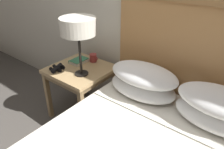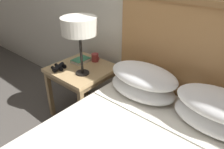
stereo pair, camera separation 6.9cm
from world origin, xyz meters
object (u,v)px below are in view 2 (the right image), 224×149
book_on_nightstand (81,60)px  nightstand (82,74)px  coffee_mug (95,57)px  table_lamp (79,27)px  binoculars_pair (59,67)px

book_on_nightstand → nightstand: bearing=-39.4°
book_on_nightstand → coffee_mug: (0.10, 0.11, 0.03)m
table_lamp → binoculars_pair: 0.51m
book_on_nightstand → coffee_mug: bearing=47.1°
coffee_mug → nightstand: bearing=-90.1°
table_lamp → book_on_nightstand: 0.52m
nightstand → coffee_mug: size_ratio=5.69×
book_on_nightstand → coffee_mug: coffee_mug is taller
table_lamp → book_on_nightstand: bearing=141.1°
table_lamp → binoculars_pair: (-0.25, -0.09, -0.44)m
book_on_nightstand → coffee_mug: 0.16m
table_lamp → coffee_mug: bearing=110.3°
binoculars_pair → coffee_mug: size_ratio=1.59×
nightstand → coffee_mug: bearing=89.9°
nightstand → table_lamp: size_ratio=1.07×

